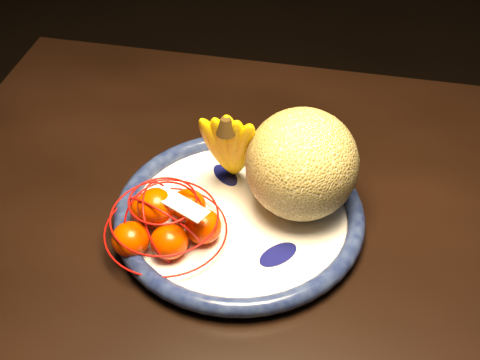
# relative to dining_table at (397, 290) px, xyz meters

# --- Properties ---
(dining_table) EXTENTS (1.50, 1.00, 0.71)m
(dining_table) POSITION_rel_dining_table_xyz_m (0.00, 0.00, 0.00)
(dining_table) COLOR black
(dining_table) RESTS_ON ground
(fruit_bowl) EXTENTS (0.34, 0.34, 0.03)m
(fruit_bowl) POSITION_rel_dining_table_xyz_m (-0.22, 0.04, 0.09)
(fruit_bowl) COLOR white
(fruit_bowl) RESTS_ON dining_table
(cantaloupe) EXTENTS (0.15, 0.15, 0.15)m
(cantaloupe) POSITION_rel_dining_table_xyz_m (-0.14, 0.06, 0.16)
(cantaloupe) COLOR olive
(cantaloupe) RESTS_ON fruit_bowl
(banana_bunch) EXTENTS (0.10, 0.10, 0.15)m
(banana_bunch) POSITION_rel_dining_table_xyz_m (-0.24, 0.10, 0.17)
(banana_bunch) COLOR #FADC00
(banana_bunch) RESTS_ON fruit_bowl
(mandarin_bag) EXTENTS (0.19, 0.19, 0.10)m
(mandarin_bag) POSITION_rel_dining_table_xyz_m (-0.32, -0.01, 0.12)
(mandarin_bag) COLOR #E84200
(mandarin_bag) RESTS_ON fruit_bowl
(price_tag) EXTENTS (0.08, 0.06, 0.01)m
(price_tag) POSITION_rel_dining_table_xyz_m (-0.29, -0.02, 0.16)
(price_tag) COLOR white
(price_tag) RESTS_ON mandarin_bag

